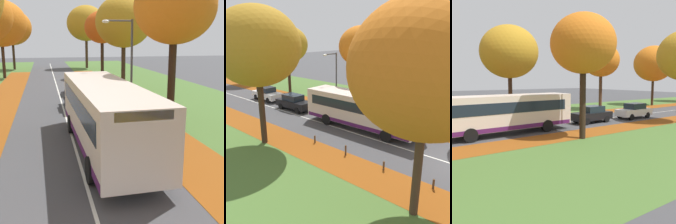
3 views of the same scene
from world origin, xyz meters
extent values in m
cube|color=#476B2D|center=(9.20, 20.00, 0.00)|extent=(12.00, 90.00, 0.01)
cube|color=#8C4714|center=(4.60, 14.00, 0.01)|extent=(2.80, 60.00, 0.00)
cube|color=silver|center=(0.00, 20.00, 0.00)|extent=(0.12, 80.00, 0.01)
cylinder|color=#382619|center=(-6.10, 37.19, 2.16)|extent=(0.39, 0.39, 4.33)
ellipsoid|color=orange|center=(-6.10, 37.19, 6.66)|extent=(6.23, 6.23, 5.61)
cylinder|color=#382619|center=(-5.85, 48.76, 2.14)|extent=(0.39, 0.39, 4.29)
ellipsoid|color=orange|center=(-5.85, 48.76, 6.58)|extent=(6.12, 6.12, 5.51)
cylinder|color=black|center=(5.94, 12.69, 2.44)|extent=(0.44, 0.44, 4.89)
ellipsoid|color=orange|center=(5.94, 12.69, 6.59)|extent=(4.53, 4.53, 4.08)
cylinder|color=#382619|center=(6.21, 25.01, 2.22)|extent=(0.40, 0.40, 4.43)
ellipsoid|color=#B27F1E|center=(6.21, 25.01, 6.41)|extent=(5.29, 5.29, 4.76)
cylinder|color=black|center=(6.16, 35.75, 2.30)|extent=(0.41, 0.41, 4.60)
ellipsoid|color=#C64C14|center=(6.16, 35.75, 6.27)|extent=(4.45, 4.45, 4.01)
cylinder|color=#422D1E|center=(5.96, 49.09, 2.47)|extent=(0.45, 0.45, 4.95)
ellipsoid|color=#B27F1E|center=(5.96, 49.09, 7.35)|extent=(6.39, 6.39, 5.75)
cylinder|color=#47474C|center=(4.00, 14.33, 3.00)|extent=(0.14, 0.14, 6.00)
cylinder|color=#47474C|center=(3.20, 14.33, 5.90)|extent=(1.60, 0.10, 0.10)
ellipsoid|color=silver|center=(2.40, 14.33, 5.85)|extent=(0.44, 0.28, 0.20)
cube|color=beige|center=(1.30, 9.07, 1.73)|extent=(2.77, 10.46, 2.50)
cube|color=#19232D|center=(1.43, 3.93, 2.08)|extent=(2.30, 0.16, 1.30)
cube|color=#19232D|center=(1.30, 9.07, 2.13)|extent=(2.77, 9.21, 0.80)
cube|color=#4C1951|center=(1.30, 9.07, 0.66)|extent=(2.78, 10.25, 0.32)
cube|color=yellow|center=(1.43, 3.91, 2.80)|extent=(1.75, 0.12, 0.28)
cylinder|color=black|center=(2.57, 5.88, 0.48)|extent=(0.32, 0.97, 0.96)
cylinder|color=black|center=(0.19, 5.82, 0.48)|extent=(0.32, 0.97, 0.96)
cylinder|color=black|center=(2.41, 11.96, 0.48)|extent=(0.32, 0.97, 0.96)
cylinder|color=black|center=(0.03, 11.90, 0.48)|extent=(0.32, 0.97, 0.96)
cube|color=black|center=(1.12, 17.78, 0.67)|extent=(1.85, 4.26, 0.70)
cube|color=#19232D|center=(1.12, 17.93, 1.32)|extent=(1.51, 2.07, 0.60)
cylinder|color=black|center=(1.95, 16.51, 0.32)|extent=(0.24, 0.65, 0.64)
cylinder|color=black|center=(0.39, 16.46, 0.32)|extent=(0.24, 0.65, 0.64)
cylinder|color=black|center=(1.86, 19.11, 0.32)|extent=(0.24, 0.65, 0.64)
cylinder|color=black|center=(0.30, 19.06, 0.32)|extent=(0.24, 0.65, 0.64)
cube|color=silver|center=(1.57, 23.48, 0.67)|extent=(1.70, 4.20, 0.70)
cube|color=#19232D|center=(1.57, 23.63, 1.32)|extent=(1.45, 2.02, 0.60)
cylinder|color=black|center=(2.35, 22.18, 0.32)|extent=(0.22, 0.64, 0.64)
cylinder|color=black|center=(0.79, 22.18, 0.32)|extent=(0.22, 0.64, 0.64)
cylinder|color=black|center=(2.35, 24.78, 0.32)|extent=(0.22, 0.64, 0.64)
cylinder|color=black|center=(0.79, 24.78, 0.32)|extent=(0.22, 0.64, 0.64)
camera|label=1|loc=(-1.23, -4.07, 4.89)|focal=50.00mm
camera|label=2|loc=(-15.83, -3.70, 7.92)|focal=42.00mm
camera|label=3|loc=(20.01, 1.06, 4.17)|focal=42.00mm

